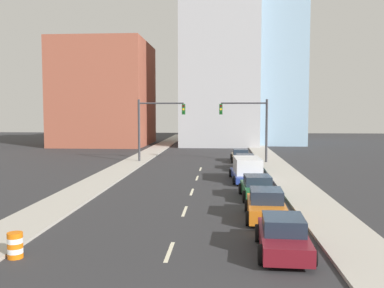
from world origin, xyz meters
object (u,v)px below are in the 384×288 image
sedan_teal (245,162)px  sedan_maroon (283,236)px  sedan_orange (266,205)px  sedan_green (257,188)px  box_truck_blue (247,170)px  sedan_tan (240,156)px  traffic_signal_right (253,122)px  traffic_signal_left (152,121)px  traffic_barrel (15,245)px

sedan_teal → sedan_maroon: bearing=-88.7°
sedan_orange → sedan_green: sedan_orange is taller
box_truck_blue → sedan_tan: size_ratio=1.32×
sedan_green → sedan_tan: bearing=88.2°
traffic_signal_right → sedan_orange: traffic_signal_right is taller
traffic_signal_left → sedan_maroon: size_ratio=1.51×
box_truck_blue → sedan_teal: (0.19, 6.67, -0.22)m
sedan_tan → traffic_signal_left: bearing=-173.0°
sedan_green → traffic_signal_left: bearing=115.3°
sedan_maroon → sedan_tan: 29.81m
traffic_signal_left → sedan_orange: traffic_signal_left is taller
sedan_teal → traffic_signal_right: bearing=78.5°
traffic_signal_left → sedan_green: bearing=-62.2°
traffic_barrel → sedan_orange: sedan_orange is taller
sedan_green → box_truck_blue: box_truck_blue is taller
traffic_barrel → sedan_teal: 26.76m
traffic_barrel → sedan_green: 15.19m
traffic_signal_left → sedan_maroon: bearing=-71.2°
sedan_orange → sedan_teal: size_ratio=0.92×
box_truck_blue → sedan_teal: bearing=85.3°
sedan_green → sedan_tan: size_ratio=0.94×
box_truck_blue → sedan_tan: (0.02, 12.80, -0.24)m
traffic_signal_left → sedan_green: 20.86m
sedan_maroon → sedan_green: bearing=93.1°
sedan_maroon → box_truck_blue: 17.01m
traffic_signal_right → sedan_tan: bearing=133.8°
traffic_signal_left → sedan_tan: 10.14m
sedan_maroon → sedan_teal: bearing=92.8°
sedan_orange → box_truck_blue: (-0.26, 11.83, 0.18)m
sedan_orange → sedan_teal: 18.50m
sedan_maroon → sedan_green: size_ratio=1.03×
traffic_barrel → sedan_green: (9.76, 11.64, 0.18)m
traffic_barrel → sedan_tan: size_ratio=0.21×
sedan_green → sedan_maroon: bearing=-91.8°
traffic_barrel → sedan_tan: (9.53, 31.09, 0.15)m
sedan_orange → box_truck_blue: size_ratio=0.73×
sedan_green → box_truck_blue: (-0.25, 6.64, 0.21)m
sedan_maroon → sedan_teal: (-0.19, 23.67, -0.00)m
sedan_maroon → sedan_teal: 23.67m
traffic_signal_right → sedan_teal: 6.20m
sedan_green → sedan_teal: size_ratio=0.89×
traffic_signal_right → sedan_teal: (-1.06, -4.86, -3.70)m
sedan_green → box_truck_blue: size_ratio=0.71×
sedan_tan → sedan_maroon: bearing=-90.1°
sedan_orange → sedan_green: size_ratio=1.03×
traffic_signal_left → sedan_maroon: (9.69, -28.53, -3.69)m
sedan_orange → sedan_tan: (-0.23, 24.64, -0.06)m
sedan_maroon → traffic_signal_left: bearing=111.2°
traffic_signal_left → traffic_signal_right: (10.56, 0.00, 0.00)m
traffic_signal_left → box_truck_blue: traffic_signal_left is taller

